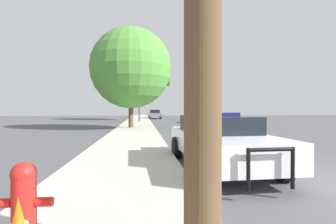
{
  "coord_description": "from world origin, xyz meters",
  "views": [
    {
      "loc": [
        -4.6,
        -5.05,
        1.59
      ],
      "look_at": [
        -2.16,
        19.63,
        1.27
      ],
      "focal_mm": 28.0,
      "sensor_mm": 36.0,
      "label": 1
    }
  ],
  "objects": [
    {
      "name": "police_car",
      "position": [
        -2.53,
        1.89,
        0.75
      ],
      "size": [
        2.21,
        5.14,
        1.48
      ],
      "rotation": [
        0.0,
        0.0,
        3.19
      ],
      "color": "white",
      "rests_on": "ground_plane"
    },
    {
      "name": "tree_sidewalk_mid",
      "position": [
        -5.48,
        15.47,
        4.74
      ],
      "size": [
        6.27,
        6.27,
        7.75
      ],
      "color": "brown",
      "rests_on": "sidewalk_left"
    },
    {
      "name": "sidewalk_left",
      "position": [
        -5.1,
        0.0,
        0.07
      ],
      "size": [
        3.0,
        110.0,
        0.13
      ],
      "color": "#BCB7AD",
      "rests_on": "ground_plane"
    },
    {
      "name": "fire_hydrant",
      "position": [
        -5.91,
        -2.02,
        0.59
      ],
      "size": [
        0.62,
        0.27,
        0.87
      ],
      "color": "red",
      "rests_on": "sidewalk_left"
    },
    {
      "name": "traffic_light",
      "position": [
        -3.56,
        24.24,
        3.7
      ],
      "size": [
        3.46,
        0.35,
        5.07
      ],
      "color": "#424247",
      "rests_on": "sidewalk_left"
    },
    {
      "name": "car_background_oncoming",
      "position": [
        1.7,
        23.36,
        0.71
      ],
      "size": [
        2.09,
        4.32,
        1.31
      ],
      "rotation": [
        0.0,
        0.0,
        3.21
      ],
      "color": "#333856",
      "rests_on": "ground_plane"
    },
    {
      "name": "car_background_distant",
      "position": [
        -2.63,
        35.92,
        0.75
      ],
      "size": [
        1.99,
        4.14,
        1.42
      ],
      "rotation": [
        0.0,
        0.0,
        -0.02
      ],
      "color": "slate",
      "rests_on": "ground_plane"
    },
    {
      "name": "tree_sidewalk_far",
      "position": [
        -5.94,
        31.81,
        5.6
      ],
      "size": [
        6.06,
        6.06,
        8.51
      ],
      "color": "brown",
      "rests_on": "sidewalk_left"
    }
  ]
}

